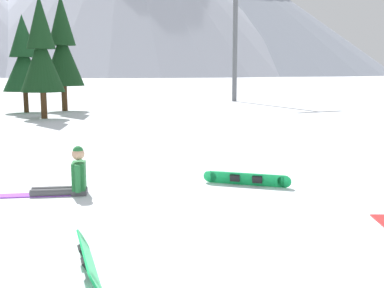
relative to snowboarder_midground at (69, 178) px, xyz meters
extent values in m
plane|color=white|center=(0.08, -4.24, -0.32)|extent=(800.00, 800.00, 0.00)
cube|color=#4C4C51|center=(0.17, -0.06, -0.27)|extent=(0.38, 0.43, 0.10)
cylinder|color=#4C4C51|center=(-0.33, 0.00, -0.24)|extent=(0.80, 0.38, 0.14)
cylinder|color=#4C4C51|center=(-0.27, 0.19, -0.24)|extent=(0.80, 0.38, 0.14)
cube|color=#993FD8|center=(-0.68, 0.22, -0.31)|extent=(1.54, 0.74, 0.02)
cube|color=#237238|center=(0.17, -0.06, 0.04)|extent=(0.35, 0.45, 0.52)
cylinder|color=#237238|center=(0.09, -0.30, 0.05)|extent=(0.11, 0.11, 0.52)
cylinder|color=#237238|center=(0.25, 0.19, 0.05)|extent=(0.11, 0.11, 0.52)
sphere|color=tan|center=(0.17, -0.06, 0.47)|extent=(0.24, 0.24, 0.24)
sphere|color=#237238|center=(0.17, -0.06, 0.52)|extent=(0.20, 0.20, 0.20)
cube|color=#19B259|center=(-0.52, -3.60, -0.18)|extent=(0.35, 1.42, 0.27)
cylinder|color=#19B259|center=(-0.42, -2.90, -0.18)|extent=(0.20, 0.32, 0.27)
cylinder|color=#19B259|center=(-0.61, -4.29, -0.18)|extent=(0.20, 0.32, 0.27)
cube|color=black|center=(-0.53, -3.38, -0.16)|extent=(0.15, 0.22, 0.16)
cube|color=black|center=(-0.59, -3.80, -0.16)|extent=(0.15, 0.22, 0.16)
cube|color=#19B259|center=(3.42, -0.88, -0.18)|extent=(1.22, 1.14, 0.28)
cylinder|color=#19B259|center=(2.86, -0.36, -0.18)|extent=(0.29, 0.29, 0.28)
cylinder|color=#19B259|center=(3.99, -1.41, -0.18)|extent=(0.29, 0.29, 0.28)
cube|color=black|center=(3.23, -0.76, -0.16)|extent=(0.23, 0.22, 0.16)
cube|color=black|center=(3.56, -1.07, -0.16)|extent=(0.23, 0.22, 0.16)
cylinder|color=#472D19|center=(1.52, 19.10, 0.28)|extent=(0.27, 0.27, 1.19)
cone|color=#194723|center=(1.52, 19.10, 2.14)|extent=(2.36, 2.36, 2.54)
cone|color=#194723|center=(1.52, 19.10, 3.92)|extent=(1.53, 1.53, 2.33)
cylinder|color=#472D19|center=(1.88, 15.12, 0.34)|extent=(0.30, 0.30, 1.31)
cone|color=#143819|center=(1.88, 15.12, 2.39)|extent=(2.11, 2.11, 2.79)
cone|color=#143819|center=(1.88, 15.12, 4.34)|extent=(1.37, 1.37, 2.56)
cylinder|color=#472D19|center=(3.69, 19.25, 0.41)|extent=(0.33, 0.33, 1.46)
cone|color=#143819|center=(3.69, 19.25, 2.70)|extent=(2.37, 2.37, 3.11)
cone|color=#143819|center=(3.69, 19.25, 4.88)|extent=(1.54, 1.54, 2.85)
cylinder|color=#595B60|center=(17.11, 22.31, 5.46)|extent=(0.36, 0.36, 11.55)
cone|color=#8C93A3|center=(120.49, 228.03, 35.64)|extent=(199.36, 199.36, 71.92)
camera|label=1|loc=(-1.75, -8.94, 2.03)|focal=44.24mm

